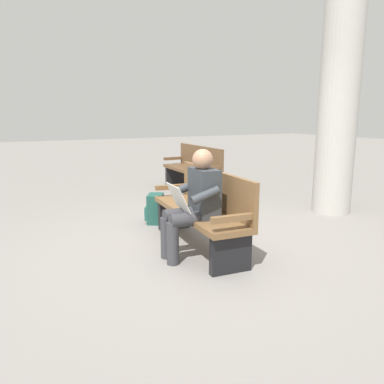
# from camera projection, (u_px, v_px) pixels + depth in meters

# --- Properties ---
(ground_plane) EXTENTS (40.00, 40.00, 0.00)m
(ground_plane) POSITION_uv_depth(u_px,v_px,m) (198.00, 247.00, 4.45)
(ground_plane) COLOR gray
(bench_near) EXTENTS (1.84, 0.64, 0.90)m
(bench_near) POSITION_uv_depth(u_px,v_px,m) (203.00, 208.00, 4.39)
(bench_near) COLOR brown
(bench_near) RESTS_ON ground
(person_seated) EXTENTS (0.60, 0.60, 1.18)m
(person_seated) POSITION_uv_depth(u_px,v_px,m) (195.00, 201.00, 4.01)
(person_seated) COLOR #33383D
(person_seated) RESTS_ON ground
(backpack) EXTENTS (0.37, 0.34, 0.42)m
(backpack) POSITION_uv_depth(u_px,v_px,m) (155.00, 209.00, 5.40)
(backpack) COLOR #1E4C42
(backpack) RESTS_ON ground
(bench_far) EXTENTS (1.82, 0.54, 0.90)m
(bench_far) POSITION_uv_depth(u_px,v_px,m) (194.00, 168.00, 7.70)
(bench_far) COLOR brown
(bench_far) RESTS_ON ground
(support_pillar) EXTENTS (0.59, 0.59, 3.26)m
(support_pillar) POSITION_uv_depth(u_px,v_px,m) (338.00, 108.00, 5.76)
(support_pillar) COLOR #B2AFA8
(support_pillar) RESTS_ON ground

